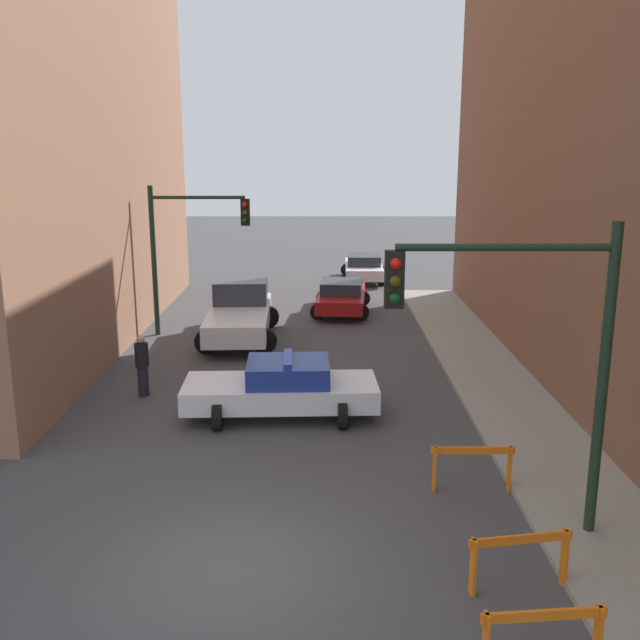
# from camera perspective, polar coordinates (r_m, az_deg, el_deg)

# --- Properties ---
(ground_plane) EXTENTS (120.00, 120.00, 0.00)m
(ground_plane) POSITION_cam_1_polar(r_m,az_deg,el_deg) (11.90, -6.91, -19.08)
(ground_plane) COLOR #424244
(sidewalk_right) EXTENTS (2.40, 44.00, 0.12)m
(sidewalk_right) POSITION_cam_1_polar(r_m,az_deg,el_deg) (12.76, 23.47, -17.48)
(sidewalk_right) COLOR gray
(sidewalk_right) RESTS_ON ground_plane
(traffic_light_near) EXTENTS (3.64, 0.35, 5.20)m
(traffic_light_near) POSITION_cam_1_polar(r_m,az_deg,el_deg) (11.77, 16.66, -1.14)
(traffic_light_near) COLOR black
(traffic_light_near) RESTS_ON sidewalk_right
(traffic_light_far) EXTENTS (3.44, 0.35, 5.20)m
(traffic_light_far) POSITION_cam_1_polar(r_m,az_deg,el_deg) (25.00, -10.84, 6.40)
(traffic_light_far) COLOR black
(traffic_light_far) RESTS_ON ground_plane
(police_car) EXTENTS (4.76, 2.47, 1.52)m
(police_car) POSITION_cam_1_polar(r_m,az_deg,el_deg) (17.47, -3.09, -5.44)
(police_car) COLOR white
(police_car) RESTS_ON ground_plane
(white_truck) EXTENTS (2.77, 5.47, 1.90)m
(white_truck) POSITION_cam_1_polar(r_m,az_deg,el_deg) (24.72, -6.51, 0.61)
(white_truck) COLOR silver
(white_truck) RESTS_ON ground_plane
(parked_car_near) EXTENTS (2.51, 4.43, 1.31)m
(parked_car_near) POSITION_cam_1_polar(r_m,az_deg,el_deg) (28.50, 1.66, 1.94)
(parked_car_near) COLOR maroon
(parked_car_near) RESTS_ON ground_plane
(parked_car_mid) EXTENTS (2.35, 4.35, 1.31)m
(parked_car_mid) POSITION_cam_1_polar(r_m,az_deg,el_deg) (35.54, 3.45, 4.24)
(parked_car_mid) COLOR silver
(parked_car_mid) RESTS_ON ground_plane
(pedestrian_crossing) EXTENTS (0.45, 0.45, 1.66)m
(pedestrian_crossing) POSITION_cam_1_polar(r_m,az_deg,el_deg) (19.39, -14.10, -3.48)
(pedestrian_crossing) COLOR black
(pedestrian_crossing) RESTS_ON ground_plane
(barrier_mid) EXTENTS (1.60, 0.30, 0.90)m
(barrier_mid) POSITION_cam_1_polar(r_m,az_deg,el_deg) (9.97, 17.35, -22.60)
(barrier_mid) COLOR orange
(barrier_mid) RESTS_ON ground_plane
(barrier_back) EXTENTS (1.58, 0.41, 0.90)m
(barrier_back) POSITION_cam_1_polar(r_m,az_deg,el_deg) (11.41, 15.65, -17.46)
(barrier_back) COLOR orange
(barrier_back) RESTS_ON ground_plane
(barrier_corner) EXTENTS (1.60, 0.17, 0.90)m
(barrier_corner) POSITION_cam_1_polar(r_m,az_deg,el_deg) (14.12, 12.03, -10.95)
(barrier_corner) COLOR orange
(barrier_corner) RESTS_ON ground_plane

